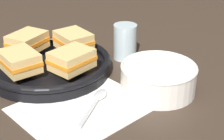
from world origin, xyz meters
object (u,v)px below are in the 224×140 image
Objects in this scene: sandwich_near_left at (73,40)px; drinking_glass at (125,42)px; sandwich_near_right at (27,42)px; sandwich_far_left at (20,61)px; skillet at (49,65)px; sandwich_far_right at (72,59)px; soup_bowl at (158,76)px; spoon at (98,99)px.

drinking_glass is (0.12, -0.08, -0.02)m from sandwich_near_left.
sandwich_near_right is 0.12m from sandwich_far_left.
sandwich_far_right is (0.01, -0.09, 0.04)m from skillet.
skillet is 0.22m from drinking_glass.
sandwich_near_left is 1.00× the size of sandwich_far_left.
soup_bowl is at bearing -53.22° from sandwich_far_right.
sandwich_near_left is at bearing 4.60° from skillet.
sandwich_near_left reaches higher than spoon.
sandwich_near_right is 0.27m from drinking_glass.
sandwich_far_right is (0.10, -0.08, 0.00)m from sandwich_far_left.
spoon is at bearing -91.03° from skillet.
sandwich_near_right is 1.11× the size of sandwich_far_right.
drinking_glass is at bearing -31.86° from sandwich_near_left.
drinking_glass is at bearing 67.86° from soup_bowl.
sandwich_far_left is (-0.22, 0.25, 0.03)m from soup_bowl.
sandwich_near_left is 0.15m from drinking_glass.
sandwich_far_right reaches higher than spoon.
drinking_glass is at bearing -11.08° from sandwich_far_left.
sandwich_far_left reaches higher than spoon.
sandwich_near_left is (0.09, 0.21, 0.06)m from spoon.
spoon is (-0.14, 0.06, -0.03)m from soup_bowl.
sandwich_near_right reaches higher than skillet.
spoon is at bearing -89.04° from sandwich_near_right.
drinking_glass is (0.21, -0.07, 0.03)m from skillet.
spoon is at bearing -149.06° from drinking_glass.
skillet is at bearing 161.81° from drinking_glass.
sandwich_near_left reaches higher than soup_bowl.
sandwich_near_left is at bearing 100.09° from soup_bowl.
sandwich_far_right is (-0.08, -0.10, 0.00)m from sandwich_near_left.
drinking_glass is at bearing -18.19° from skillet.
sandwich_far_left reaches higher than skillet.
sandwich_near_left is at bearing 5.95° from sandwich_far_left.
sandwich_near_left is (0.09, 0.01, 0.04)m from skillet.
spoon is 0.33× the size of skillet.
skillet is 4.15× the size of sandwich_far_left.
spoon is 0.12m from sandwich_far_right.
sandwich_near_left is 0.90× the size of sandwich_near_right.
skillet is 0.10m from sandwich_near_left.
skillet is at bearing 58.86° from spoon.
sandwich_near_left is at bearing 50.95° from sandwich_far_right.
drinking_glass reaches higher than sandwich_far_left.
spoon is 1.36× the size of sandwich_far_left.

